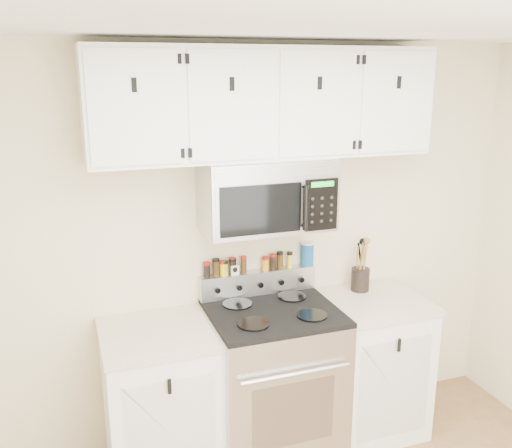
{
  "coord_description": "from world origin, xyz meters",
  "views": [
    {
      "loc": [
        -1.13,
        -1.49,
        2.34
      ],
      "look_at": [
        -0.1,
        1.45,
        1.49
      ],
      "focal_mm": 40.0,
      "sensor_mm": 36.0,
      "label": 1
    }
  ],
  "objects_px": {
    "utensil_crock": "(360,278)",
    "microwave": "(267,194)",
    "salt_canister": "(307,254)",
    "range": "(273,380)"
  },
  "relations": [
    {
      "from": "utensil_crock",
      "to": "salt_canister",
      "type": "relative_size",
      "value": 2.25
    },
    {
      "from": "microwave",
      "to": "salt_canister",
      "type": "xyz_separation_m",
      "value": [
        0.34,
        0.16,
        -0.45
      ]
    },
    {
      "from": "range",
      "to": "utensil_crock",
      "type": "bearing_deg",
      "value": 14.63
    },
    {
      "from": "microwave",
      "to": "utensil_crock",
      "type": "relative_size",
      "value": 2.17
    },
    {
      "from": "utensil_crock",
      "to": "salt_canister",
      "type": "xyz_separation_m",
      "value": [
        -0.34,
        0.1,
        0.17
      ]
    },
    {
      "from": "microwave",
      "to": "salt_canister",
      "type": "height_order",
      "value": "microwave"
    },
    {
      "from": "utensil_crock",
      "to": "microwave",
      "type": "bearing_deg",
      "value": -175.73
    },
    {
      "from": "range",
      "to": "microwave",
      "type": "relative_size",
      "value": 1.45
    },
    {
      "from": "salt_canister",
      "to": "range",
      "type": "bearing_deg",
      "value": -140.3
    },
    {
      "from": "utensil_crock",
      "to": "range",
      "type": "bearing_deg",
      "value": -165.37
    }
  ]
}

